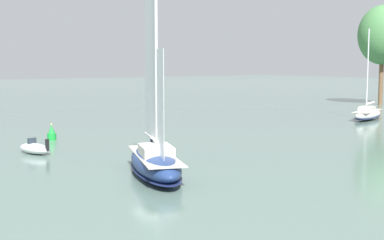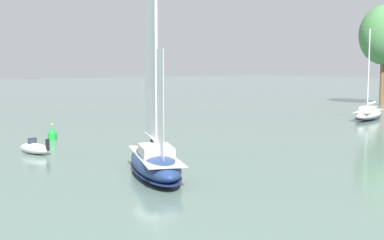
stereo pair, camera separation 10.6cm
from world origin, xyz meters
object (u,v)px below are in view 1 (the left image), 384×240
motor_tender (35,148)px  channel_buoy (52,134)px  tree_shore_right (383,35)px  sailboat_moored_mid_channel (368,114)px  sailboat_main (155,159)px

motor_tender → channel_buoy: (-6.57, 4.01, 0.18)m
motor_tender → channel_buoy: channel_buoy is taller
tree_shore_right → sailboat_moored_mid_channel: bearing=-58.8°
sailboat_moored_mid_channel → tree_shore_right: bearing=121.2°
tree_shore_right → motor_tender: bearing=-78.5°
motor_tender → sailboat_main: bearing=14.7°
sailboat_main → channel_buoy: 19.45m
sailboat_moored_mid_channel → motor_tender: sailboat_moored_mid_channel is taller
tree_shore_right → sailboat_moored_mid_channel: size_ratio=1.48×
sailboat_moored_mid_channel → channel_buoy: size_ratio=7.33×
tree_shore_right → sailboat_main: (26.36, -62.70, -10.90)m
tree_shore_right → motor_tender: (13.50, -66.08, -11.55)m
sailboat_moored_mid_channel → motor_tender: bearing=-90.0°
sailboat_main → sailboat_moored_mid_channel: bearing=107.7°
sailboat_main → channel_buoy: sailboat_main is taller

